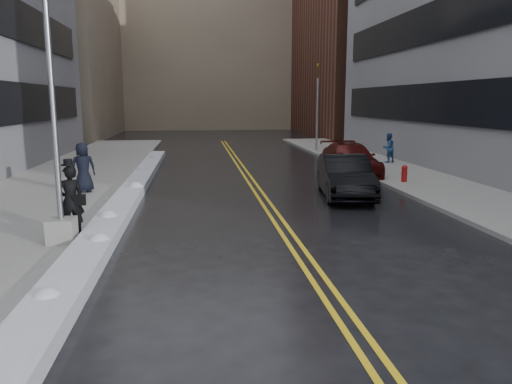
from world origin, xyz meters
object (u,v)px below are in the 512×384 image
object	(u,v)px
lamppost	(56,147)
pedestrian_fedora	(71,201)
traffic_signal	(317,104)
pedestrian_c	(83,167)
pedestrian_east	(388,148)
car_maroon	(350,160)
fire_hydrant	(404,173)
car_black	(345,176)

from	to	relation	value
lamppost	pedestrian_fedora	world-z (taller)	lamppost
traffic_signal	pedestrian_c	bearing A→B (deg)	-130.51
lamppost	pedestrian_c	world-z (taller)	lamppost
pedestrian_fedora	pedestrian_east	distance (m)	19.96
traffic_signal	pedestrian_c	size ratio (longest dim) A/B	3.13
lamppost	car_maroon	xyz separation A→B (m)	(10.80, 11.07, -1.75)
pedestrian_c	fire_hydrant	bearing A→B (deg)	160.31
car_black	car_maroon	size ratio (longest dim) A/B	0.89
fire_hydrant	traffic_signal	xyz separation A→B (m)	(-0.50, 14.00, 2.85)
lamppost	pedestrian_east	distance (m)	20.54
car_black	pedestrian_c	bearing A→B (deg)	179.55
pedestrian_c	pedestrian_east	xyz separation A→B (m)	(15.16, 7.69, -0.13)
car_maroon	pedestrian_east	bearing A→B (deg)	49.84
pedestrian_fedora	lamppost	bearing A→B (deg)	56.62
car_maroon	traffic_signal	bearing A→B (deg)	87.30
pedestrian_east	car_black	size ratio (longest dim) A/B	0.34
pedestrian_fedora	car_black	world-z (taller)	pedestrian_fedora
lamppost	traffic_signal	xyz separation A→B (m)	(11.80, 22.00, 0.87)
traffic_signal	car_maroon	xyz separation A→B (m)	(-1.00, -10.93, -2.62)
car_black	car_maroon	bearing A→B (deg)	78.60
car_maroon	pedestrian_c	bearing A→B (deg)	-158.70
pedestrian_fedora	car_black	distance (m)	10.16
fire_hydrant	pedestrian_east	bearing A→B (deg)	74.26
fire_hydrant	car_black	distance (m)	4.11
lamppost	pedestrian_c	distance (m)	7.28
fire_hydrant	car_maroon	distance (m)	3.42
pedestrian_fedora	pedestrian_east	bearing A→B (deg)	-159.33
car_black	traffic_signal	bearing A→B (deg)	87.71
pedestrian_fedora	pedestrian_east	size ratio (longest dim) A/B	1.12
pedestrian_c	traffic_signal	bearing A→B (deg)	-154.22
fire_hydrant	traffic_signal	world-z (taller)	traffic_signal
traffic_signal	pedestrian_east	size ratio (longest dim) A/B	3.63
pedestrian_c	car_black	world-z (taller)	pedestrian_c
lamppost	traffic_signal	bearing A→B (deg)	61.79
car_black	car_maroon	distance (m)	5.72
car_maroon	lamppost	bearing A→B (deg)	-131.78
lamppost	fire_hydrant	world-z (taller)	lamppost
pedestrian_east	pedestrian_fedora	bearing A→B (deg)	21.53
pedestrian_east	car_maroon	world-z (taller)	pedestrian_east
pedestrian_east	lamppost	bearing A→B (deg)	22.58
traffic_signal	pedestrian_c	world-z (taller)	traffic_signal
car_maroon	fire_hydrant	bearing A→B (deg)	-61.40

